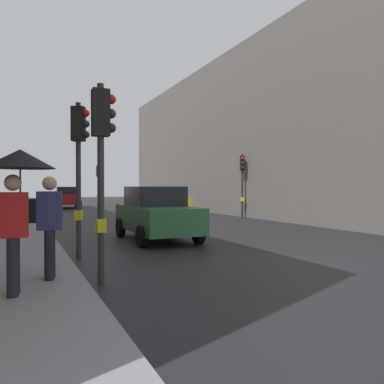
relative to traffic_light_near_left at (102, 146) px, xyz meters
The scene contains 12 objects.
ground_plane 5.69m from the traffic_light_near_left, ahead, with size 120.00×120.00×0.00m, color black.
sidewalk_kerb 6.72m from the traffic_light_near_left, 105.25° to the left, with size 2.66×40.00×0.16m, color gray.
building_facade_right 22.91m from the traffic_light_near_left, 43.30° to the left, with size 12.00×34.25×10.20m, color slate.
traffic_light_near_left is the anchor object (origin of this frame).
traffic_light_far_median 23.15m from the traffic_light_near_left, 79.29° to the left, with size 0.25×0.43×3.48m.
traffic_light_near_right 2.72m from the traffic_light_near_left, 90.07° to the left, with size 0.45×0.35×3.81m.
traffic_light_mid_street 15.47m from the traffic_light_near_left, 48.50° to the left, with size 0.34×0.45×3.61m.
car_red_sedan 26.58m from the traffic_light_near_left, 84.80° to the left, with size 2.11×4.25×1.76m.
car_green_estate 6.02m from the traffic_light_near_left, 61.04° to the left, with size 2.08×4.23×1.76m.
car_yellow_taxi 17.76m from the traffic_light_near_left, 65.22° to the left, with size 2.15×4.27×1.76m.
pedestrian_with_umbrella 1.72m from the traffic_light_near_left, 150.42° to the right, with size 1.00×1.00×2.14m.
pedestrian_with_grey_backpack 1.62m from the traffic_light_near_left, behind, with size 0.64×0.39×1.77m.
Camera 1 is at (-6.52, -7.00, 1.75)m, focal length 35.80 mm.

